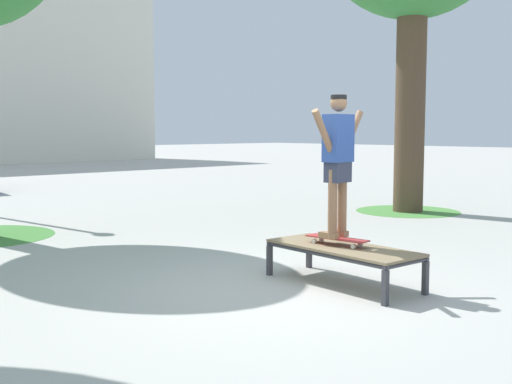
# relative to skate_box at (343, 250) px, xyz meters

# --- Properties ---
(ground_plane) EXTENTS (120.00, 120.00, 0.00)m
(ground_plane) POSITION_rel_skate_box_xyz_m (-0.72, 0.27, -0.41)
(ground_plane) COLOR #B7B5AD
(skate_box) EXTENTS (0.88, 1.94, 0.46)m
(skate_box) POSITION_rel_skate_box_xyz_m (0.00, 0.00, 0.00)
(skate_box) COLOR #38383D
(skate_box) RESTS_ON ground
(skateboard) EXTENTS (0.27, 0.81, 0.09)m
(skateboard) POSITION_rel_skate_box_xyz_m (0.01, 0.10, 0.12)
(skateboard) COLOR #B23333
(skateboard) RESTS_ON skate_box
(skater) EXTENTS (1.00, 0.31, 1.69)m
(skater) POSITION_rel_skate_box_xyz_m (0.01, 0.10, 1.12)
(skater) COLOR #8E6647
(skater) RESTS_ON skateboard
(grass_patch_near_right) EXTENTS (2.32, 2.32, 0.01)m
(grass_patch_near_right) POSITION_rel_skate_box_xyz_m (6.44, 3.32, -0.41)
(grass_patch_near_right) COLOR #519342
(grass_patch_near_right) RESTS_ON ground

